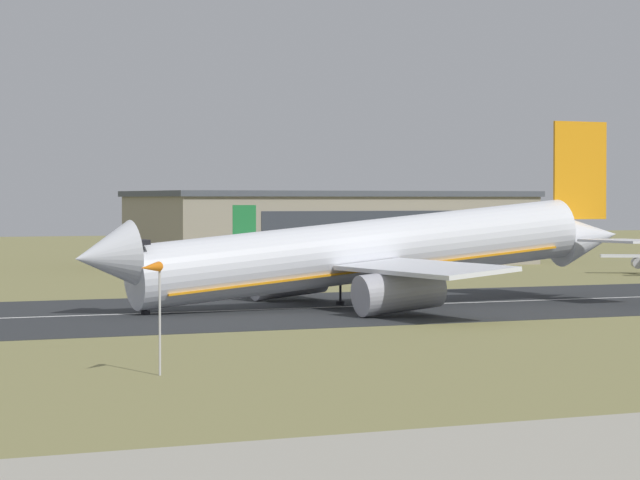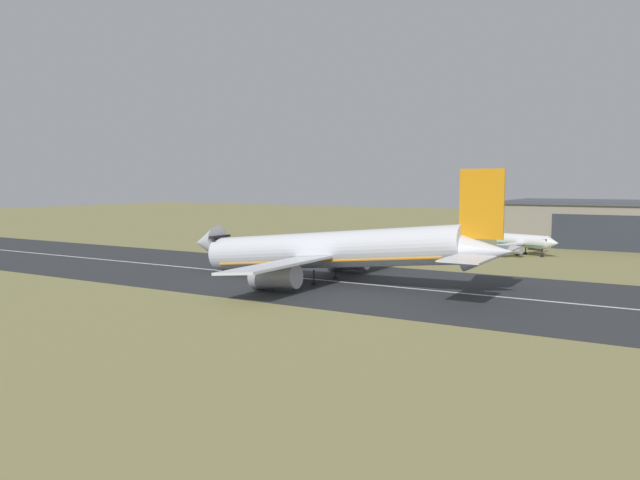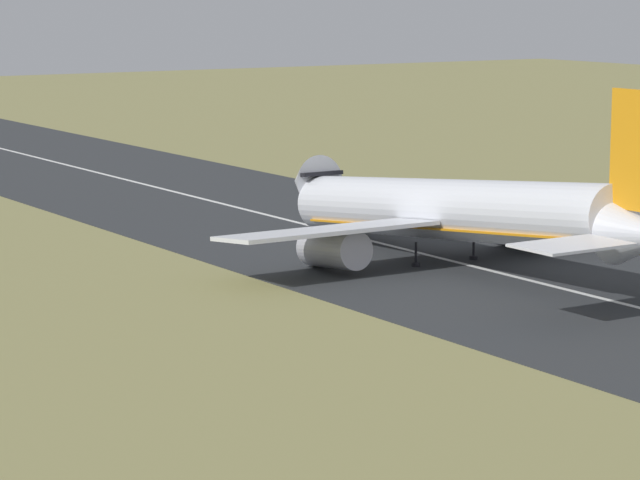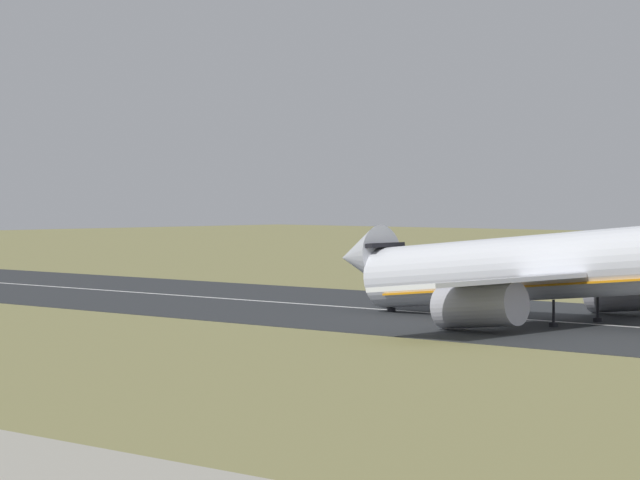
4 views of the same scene
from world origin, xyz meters
TOP-DOWN VIEW (x-y plane):
  - ground_plane at (0.00, 54.44)m, footprint 696.64×696.64m
  - airplane_landing at (-15.75, 107.68)m, footprint 59.72×48.71m

SIDE VIEW (x-z plane):
  - ground_plane at x=0.00m, z-range 0.00..0.00m
  - airplane_landing at x=-15.75m, z-range -4.07..14.63m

